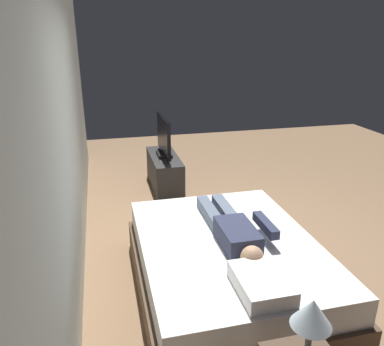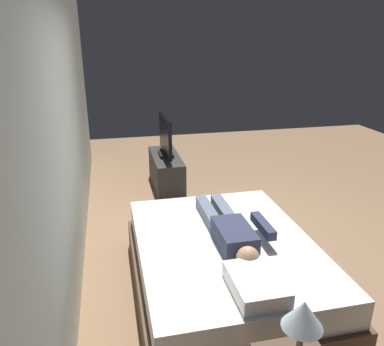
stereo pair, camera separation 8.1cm
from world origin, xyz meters
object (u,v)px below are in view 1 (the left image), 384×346
Objects in this scene: pillow at (261,283)px; tv at (164,137)px; person at (234,230)px; lamp at (312,314)px; bed at (227,267)px; remote at (269,224)px; tv_stand at (165,172)px.

pillow is 3.35m from tv.
lamp is at bearing 177.58° from person.
bed is 13.66× the size of remote.
tv is at bearing 1.84° from pillow.
pillow is 0.67m from lamp.
pillow reaches higher than remote.
person reaches higher than tv_stand.
tv_stand is 2.62× the size of lamp.
remote is at bearing -17.06° from lamp.
lamp is (-3.96, -0.11, 0.07)m from tv.
pillow reaches higher than bed.
pillow is 3.20× the size of remote.
tv_stand is (3.34, 0.11, -0.35)m from pillow.
tv_stand is (2.61, 0.17, -0.37)m from person.
remote is 0.14× the size of tv_stand.
lamp reaches higher than person.
tv reaches higher than bed.
bed is 2.69m from tv.
person is at bearing -63.98° from bed.
bed is 2.33× the size of tv.
lamp is (-1.50, 0.46, 0.30)m from remote.
person is at bearing -176.35° from tv.
tv_stand is at bearing 1.58° from lamp.
tv reaches higher than person.
remote reaches higher than tv_stand.
bed reaches higher than tv_stand.
remote is 2.53m from tv.
bed is at bearing 0.00° from pillow.
remote is (0.18, -0.46, 0.29)m from bed.
person is at bearing -4.61° from pillow.
tv_stand is (2.46, 0.57, -0.30)m from remote.
tv is 3.97m from lamp.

